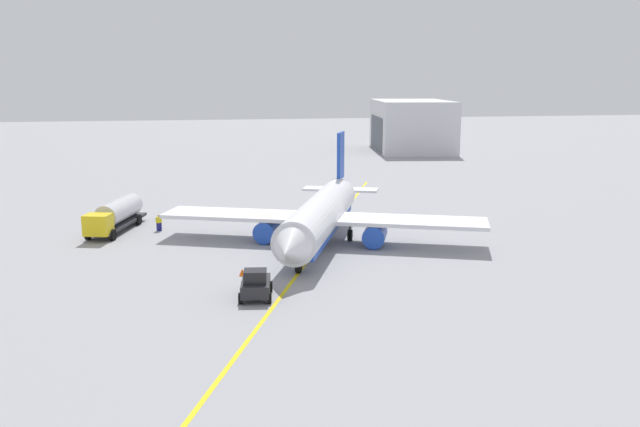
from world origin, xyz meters
The scene contains 9 objects.
ground_plane centered at (0.00, 0.00, 0.00)m, with size 400.00×400.00×0.00m, color #939399.
airplane centered at (-0.46, 0.18, 2.65)m, with size 28.98×30.70×9.66m.
fuel_tanker centered at (-9.56, -19.62, 1.73)m, with size 11.23×5.39×3.15m.
pushback_tug centered at (14.43, -7.53, 1.01)m, with size 3.85×2.77×2.20m.
refueling_worker centered at (-8.81, -15.29, 0.82)m, with size 0.57×0.63×1.71m.
safety_cone_nose centered at (8.62, -7.45, 0.29)m, with size 0.53×0.53×0.59m, color #F2590F.
safety_cone_wingtip centered at (8.76, -8.07, 0.29)m, with size 0.52×0.52×0.58m, color #F2590F.
distant_hangar centered at (-79.02, 35.97, 5.44)m, with size 27.70×18.88×10.89m.
taxi_line_marking centered at (0.00, 0.00, 0.01)m, with size 78.83×0.30×0.01m, color yellow.
Camera 1 is at (59.36, -11.64, 15.42)m, focal length 36.78 mm.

